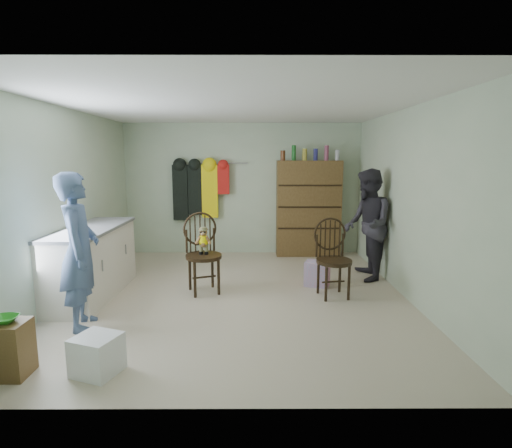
{
  "coord_description": "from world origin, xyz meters",
  "views": [
    {
      "loc": [
        0.23,
        -5.21,
        1.85
      ],
      "look_at": [
        0.25,
        0.2,
        0.95
      ],
      "focal_mm": 28.0,
      "sensor_mm": 36.0,
      "label": 1
    }
  ],
  "objects_px": {
    "counter": "(92,262)",
    "chair_front": "(203,248)",
    "dresser": "(308,208)",
    "chair_far": "(332,255)"
  },
  "relations": [
    {
      "from": "dresser",
      "to": "chair_front",
      "type": "bearing_deg",
      "value": -129.33
    },
    {
      "from": "counter",
      "to": "chair_front",
      "type": "distance_m",
      "value": 1.48
    },
    {
      "from": "chair_front",
      "to": "dresser",
      "type": "relative_size",
      "value": 0.53
    },
    {
      "from": "counter",
      "to": "chair_far",
      "type": "height_order",
      "value": "chair_far"
    },
    {
      "from": "chair_front",
      "to": "chair_far",
      "type": "height_order",
      "value": "chair_front"
    },
    {
      "from": "chair_far",
      "to": "chair_front",
      "type": "bearing_deg",
      "value": 164.83
    },
    {
      "from": "chair_far",
      "to": "dresser",
      "type": "relative_size",
      "value": 0.51
    },
    {
      "from": "counter",
      "to": "chair_front",
      "type": "relative_size",
      "value": 1.69
    },
    {
      "from": "chair_far",
      "to": "counter",
      "type": "bearing_deg",
      "value": 170.58
    },
    {
      "from": "chair_far",
      "to": "dresser",
      "type": "height_order",
      "value": "dresser"
    }
  ]
}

